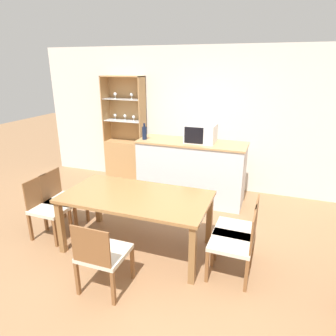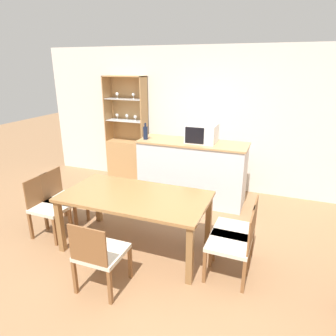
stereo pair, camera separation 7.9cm
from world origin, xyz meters
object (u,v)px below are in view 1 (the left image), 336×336
object	(u,v)px
dining_chair_side_right_far	(239,230)
wine_bottle	(144,133)
dining_chair_head_near	(102,254)
display_cabinet	(126,151)
dining_table	(136,201)
dining_chair_side_right_near	(235,243)
dining_chair_side_left_near	(49,207)
dining_chair_side_left_far	(63,199)
microwave	(201,133)

from	to	relation	value
dining_chair_side_right_far	wine_bottle	size ratio (longest dim) A/B	2.94
dining_chair_head_near	display_cabinet	bearing A→B (deg)	113.29
dining_table	dining_chair_side_right_near	xyz separation A→B (m)	(1.23, -0.14, -0.22)
dining_table	dining_chair_side_left_near	world-z (taller)	dining_chair_side_left_near
display_cabinet	dining_chair_side_right_near	xyz separation A→B (m)	(2.50, -2.32, -0.16)
display_cabinet	dining_chair_side_left_far	xyz separation A→B (m)	(0.03, -2.03, -0.16)
dining_chair_head_near	dining_chair_side_left_far	distance (m)	1.56
dining_chair_side_right_near	microwave	size ratio (longest dim) A/B	1.71
dining_chair_head_near	wine_bottle	size ratio (longest dim) A/B	2.94
dining_chair_side_left_near	dining_chair_head_near	world-z (taller)	same
dining_chair_side_right_near	microwave	world-z (taller)	microwave
dining_chair_side_left_near	microwave	distance (m)	2.53
dining_chair_side_left_near	display_cabinet	bearing A→B (deg)	-178.29
dining_chair_side_left_far	dining_table	bearing A→B (deg)	81.85
dining_chair_side_left_near	dining_chair_head_near	size ratio (longest dim) A/B	1.00
dining_chair_head_near	dining_chair_side_left_far	world-z (taller)	same
dining_chair_side_left_near	wine_bottle	xyz separation A→B (m)	(0.68, 1.65, 0.72)
dining_table	wine_bottle	size ratio (longest dim) A/B	6.46
dining_chair_side_left_far	microwave	world-z (taller)	microwave
microwave	dining_chair_side_left_near	bearing A→B (deg)	-132.13
dining_chair_side_right_near	dining_chair_side_left_near	xyz separation A→B (m)	(-2.47, 0.00, 0.00)
dining_chair_side_left_near	wine_bottle	bearing A→B (deg)	158.45
display_cabinet	microwave	distance (m)	1.83
dining_table	dining_chair_side_right_far	distance (m)	1.26
display_cabinet	dining_chair_side_right_far	bearing A→B (deg)	-39.09
dining_chair_head_near	microwave	xyz separation A→B (m)	(0.38, 2.46, 0.76)
microwave	wine_bottle	size ratio (longest dim) A/B	1.72
dining_chair_side_left_far	dining_chair_side_right_near	bearing A→B (deg)	81.80
display_cabinet	dining_chair_side_left_near	world-z (taller)	display_cabinet
dining_chair_side_right_near	wine_bottle	size ratio (longest dim) A/B	2.94
dining_chair_side_right_near	dining_chair_head_near	bearing A→B (deg)	119.54
dining_chair_head_near	wine_bottle	distance (m)	2.50
dining_chair_side_left_far	microwave	size ratio (longest dim) A/B	1.71
wine_bottle	dining_chair_side_right_near	bearing A→B (deg)	-42.78
dining_chair_side_right_near	wine_bottle	bearing A→B (deg)	48.30
dining_chair_side_right_near	wine_bottle	xyz separation A→B (m)	(-1.79, 1.65, 0.72)
dining_chair_side_right_near	dining_chair_side_left_near	world-z (taller)	same
microwave	dining_chair_side_right_far	bearing A→B (deg)	-60.50
dining_chair_side_right_far	wine_bottle	xyz separation A→B (m)	(-1.79, 1.37, 0.72)
dining_table	wine_bottle	bearing A→B (deg)	110.09
dining_chair_side_right_near	dining_chair_side_left_far	world-z (taller)	same
dining_chair_side_right_near	wine_bottle	distance (m)	2.54
dining_chair_side_right_far	dining_chair_side_left_far	bearing A→B (deg)	91.31
dining_table	dining_chair_side_left_far	xyz separation A→B (m)	(-1.23, 0.14, -0.22)
dining_chair_side_left_near	dining_chair_side_right_near	bearing A→B (deg)	90.83
dining_chair_side_left_far	dining_chair_side_right_far	bearing A→B (deg)	88.34
dining_chair_head_near	microwave	distance (m)	2.60
display_cabinet	dining_chair_side_left_near	xyz separation A→B (m)	(0.03, -2.31, -0.16)
dining_chair_side_left_near	wine_bottle	size ratio (longest dim) A/B	2.94
dining_table	dining_chair_head_near	xyz separation A→B (m)	(-0.00, -0.81, -0.22)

